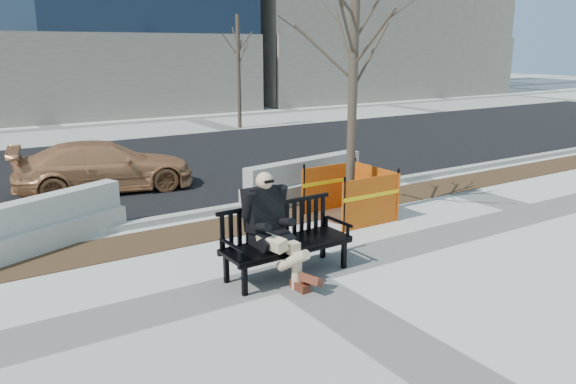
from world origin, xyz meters
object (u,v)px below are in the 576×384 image
at_px(seated_man, 270,278).
at_px(tree_fence, 349,218).
at_px(bench, 287,275).
at_px(jersey_barrier_right, 305,199).
at_px(jersey_barrier_left, 42,248).
at_px(sedan, 107,191).

bearing_deg(seated_man, tree_fence, 29.20).
relative_size(bench, jersey_barrier_right, 0.63).
distance_m(bench, tree_fence, 3.20).
bearing_deg(seated_man, jersey_barrier_left, 128.06).
xyz_separation_m(bench, tree_fence, (2.64, 1.80, 0.00)).
bearing_deg(jersey_barrier_left, jersey_barrier_right, -20.97).
relative_size(jersey_barrier_left, jersey_barrier_right, 0.98).
xyz_separation_m(sedan, jersey_barrier_left, (-2.02, -3.41, 0.00)).
relative_size(seated_man, jersey_barrier_right, 0.50).
bearing_deg(tree_fence, sedan, 126.30).
bearing_deg(jersey_barrier_left, seated_man, -73.43).
bearing_deg(jersey_barrier_right, tree_fence, -100.99).
relative_size(tree_fence, jersey_barrier_right, 1.63).
relative_size(tree_fence, jersey_barrier_left, 1.68).
height_order(seated_man, jersey_barrier_left, seated_man).
bearing_deg(seated_man, bench, -11.37).
relative_size(sedan, jersey_barrier_right, 1.27).
xyz_separation_m(bench, seated_man, (-0.28, 0.05, 0.00)).
bearing_deg(jersey_barrier_right, bench, -136.87).
xyz_separation_m(seated_man, tree_fence, (2.92, 1.75, 0.00)).
bearing_deg(sedan, seated_man, -165.23).
bearing_deg(sedan, jersey_barrier_right, -122.14).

